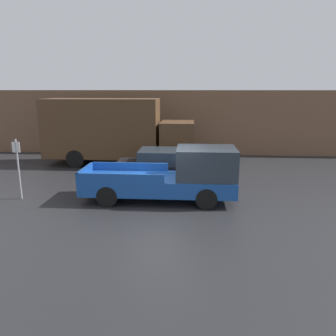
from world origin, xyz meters
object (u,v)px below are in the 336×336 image
Objects in this scene: delivery_truck at (113,130)px; parking_sign at (18,166)px; pickup_truck at (175,176)px; car at (163,165)px.

delivery_truck reaches higher than parking_sign.
delivery_truck reaches higher than pickup_truck.
pickup_truck is at bearing -58.10° from delivery_truck.
car is 6.10m from parking_sign.
car is (-0.68, 2.75, -0.21)m from pickup_truck.
delivery_truck reaches higher than car.
parking_sign is at bearing -109.22° from delivery_truck.
parking_sign is at bearing -150.34° from car.
parking_sign is (-5.28, -3.01, 0.57)m from car.
pickup_truck is 2.46× the size of parking_sign.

